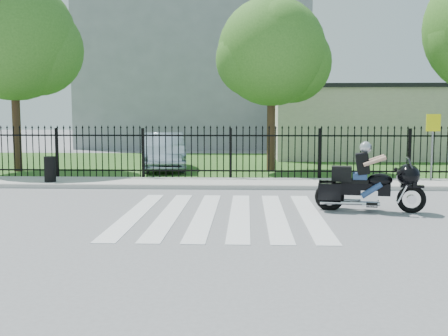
{
  "coord_description": "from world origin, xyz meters",
  "views": [
    {
      "loc": [
        0.55,
        -11.74,
        2.31
      ],
      "look_at": [
        0.01,
        0.7,
        1.0
      ],
      "focal_mm": 42.0,
      "sensor_mm": 36.0,
      "label": 1
    }
  ],
  "objects_px": {
    "motorcycle_rider": "(367,182)",
    "parked_car": "(164,151)",
    "litter_bin": "(50,169)",
    "traffic_sign": "(433,133)"
  },
  "relations": [
    {
      "from": "motorcycle_rider",
      "to": "parked_car",
      "type": "bearing_deg",
      "value": 134.76
    },
    {
      "from": "parked_car",
      "to": "litter_bin",
      "type": "relative_size",
      "value": 5.57
    },
    {
      "from": "motorcycle_rider",
      "to": "traffic_sign",
      "type": "xyz_separation_m",
      "value": [
        3.26,
        5.09,
        0.97
      ]
    },
    {
      "from": "motorcycle_rider",
      "to": "traffic_sign",
      "type": "height_order",
      "value": "traffic_sign"
    },
    {
      "from": "motorcycle_rider",
      "to": "litter_bin",
      "type": "xyz_separation_m",
      "value": [
        -9.11,
        4.01,
        -0.16
      ]
    },
    {
      "from": "parked_car",
      "to": "litter_bin",
      "type": "bearing_deg",
      "value": -131.83
    },
    {
      "from": "motorcycle_rider",
      "to": "traffic_sign",
      "type": "bearing_deg",
      "value": 66.81
    },
    {
      "from": "traffic_sign",
      "to": "litter_bin",
      "type": "height_order",
      "value": "traffic_sign"
    },
    {
      "from": "motorcycle_rider",
      "to": "parked_car",
      "type": "relative_size",
      "value": 0.56
    },
    {
      "from": "litter_bin",
      "to": "traffic_sign",
      "type": "bearing_deg",
      "value": 4.98
    }
  ]
}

